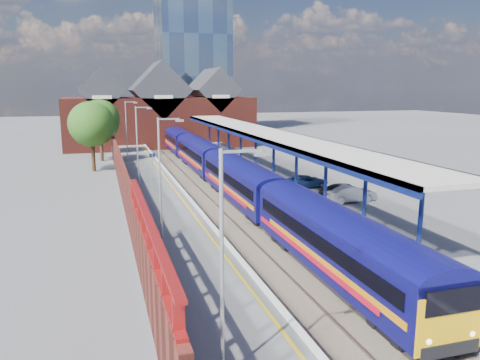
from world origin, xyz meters
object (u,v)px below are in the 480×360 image
object	(u,v)px
platform_sign	(152,162)
parked_car_silver	(351,194)
lamp_post_c	(139,140)
relay_cabinet	(403,298)
parked_car_dark	(347,192)
train	(218,164)
parked_car_blue	(307,181)
lamp_post_d	(127,126)
lamp_post_a	(226,252)
lamp_post_b	(162,170)

from	to	relation	value
platform_sign	parked_car_silver	distance (m)	19.08
lamp_post_c	relay_cabinet	distance (m)	27.93
parked_car_dark	relay_cabinet	world-z (taller)	parked_car_dark
train	parked_car_dark	size ratio (longest dim) A/B	14.80
lamp_post_c	parked_car_blue	bearing A→B (deg)	-21.94
parked_car_dark	train	bearing A→B (deg)	37.17
lamp_post_d	platform_sign	distance (m)	14.25
lamp_post_c	lamp_post_d	xyz separation A→B (m)	(0.00, 16.00, 0.00)
relay_cabinet	parked_car_dark	bearing A→B (deg)	82.54
parked_car_blue	relay_cabinet	xyz separation A→B (m)	(-4.74, -20.40, -1.04)
lamp_post_c	parked_car_blue	distance (m)	15.38
lamp_post_d	relay_cabinet	world-z (taller)	lamp_post_d
train	parked_car_dark	xyz separation A→B (m)	(7.01, -13.38, -0.48)
lamp_post_a	lamp_post_d	distance (m)	46.00
parked_car_blue	relay_cabinet	world-z (taller)	parked_car_blue
train	platform_sign	bearing A→B (deg)	-176.17
lamp_post_a	relay_cabinet	size ratio (longest dim) A/B	7.00
lamp_post_d	relay_cabinet	bearing A→B (deg)	-77.69
relay_cabinet	lamp_post_c	bearing A→B (deg)	122.69
lamp_post_d	parked_car_silver	xyz separation A→B (m)	(14.83, -27.47, -3.34)
train	lamp_post_d	distance (m)	15.94
lamp_post_b	parked_car_blue	distance (m)	17.70
parked_car_blue	parked_car_dark	bearing A→B (deg)	-176.12
train	lamp_post_d	bearing A→B (deg)	120.07
platform_sign	parked_car_dark	world-z (taller)	platform_sign
lamp_post_a	platform_sign	size ratio (longest dim) A/B	2.80
lamp_post_a	platform_sign	bearing A→B (deg)	87.56
parked_car_blue	train	bearing A→B (deg)	30.68
lamp_post_d	lamp_post_a	bearing A→B (deg)	-90.00
lamp_post_a	platform_sign	world-z (taller)	lamp_post_a
lamp_post_a	parked_car_dark	xyz separation A→B (m)	(14.86, 19.05, -3.35)
relay_cabinet	lamp_post_d	bearing A→B (deg)	115.58
train	platform_sign	xyz separation A→B (m)	(-6.49, -0.43, 0.57)
lamp_post_b	relay_cabinet	size ratio (longest dim) A/B	7.00
lamp_post_a	platform_sign	xyz separation A→B (m)	(1.36, 32.00, -2.30)
parked_car_dark	lamp_post_d	bearing A→B (deg)	38.41
train	parked_car_dark	world-z (taller)	train
lamp_post_c	platform_sign	size ratio (longest dim) A/B	2.80
lamp_post_b	parked_car_silver	bearing A→B (deg)	16.97
lamp_post_a	parked_car_silver	distance (m)	23.96
lamp_post_a	platform_sign	distance (m)	32.11
lamp_post_d	relay_cabinet	size ratio (longest dim) A/B	7.00
lamp_post_a	relay_cabinet	xyz separation A→B (m)	(9.16, 4.00, -4.49)
lamp_post_c	parked_car_silver	bearing A→B (deg)	-37.73
parked_car_silver	lamp_post_d	bearing A→B (deg)	26.58
train	relay_cabinet	bearing A→B (deg)	-87.37
lamp_post_a	parked_car_blue	size ratio (longest dim) A/B	1.82
lamp_post_a	parked_car_silver	bearing A→B (deg)	51.33
platform_sign	parked_car_blue	xyz separation A→B (m)	(12.54, -7.60, -1.15)
train	platform_sign	size ratio (longest dim) A/B	26.36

